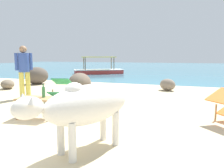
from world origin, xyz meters
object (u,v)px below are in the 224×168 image
at_px(cow, 86,105).
at_px(deck_chair_near, 61,88).
at_px(bottle, 44,92).
at_px(boat_red, 99,70).
at_px(person_standing, 24,68).
at_px(low_bench_table, 36,101).

xyz_separation_m(cow, deck_chair_near, (-2.11, 2.64, -0.26)).
bearing_deg(bottle, deck_chair_near, 110.37).
distance_m(cow, boat_red, 13.22).
height_order(deck_chair_near, person_standing, person_standing).
height_order(bottle, deck_chair_near, bottle).
bearing_deg(low_bench_table, boat_red, 97.64).
height_order(cow, deck_chair_near, cow).
bearing_deg(person_standing, boat_red, 142.42).
distance_m(low_bench_table, deck_chair_near, 1.64).
height_order(person_standing, boat_red, person_standing).
relative_size(bottle, deck_chair_near, 0.34).
xyz_separation_m(cow, bottle, (-1.55, 1.13, -0.08)).
relative_size(low_bench_table, deck_chair_near, 0.94).
height_order(cow, boat_red, boat_red).
xyz_separation_m(low_bench_table, bottle, (0.13, 0.08, 0.19)).
bearing_deg(bottle, person_standing, 139.99).
distance_m(low_bench_table, boat_red, 11.67).
xyz_separation_m(cow, person_standing, (-3.43, 2.70, 0.31)).
bearing_deg(bottle, cow, -36.10).
xyz_separation_m(bottle, person_standing, (-1.88, 1.58, 0.39)).
height_order(cow, low_bench_table, cow).
relative_size(cow, person_standing, 1.04).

